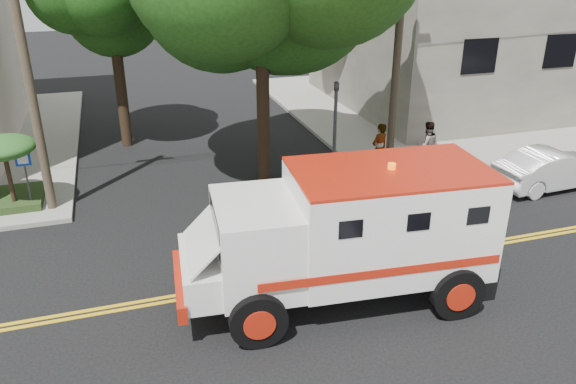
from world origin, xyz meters
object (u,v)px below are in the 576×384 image
object	(u,v)px
parked_sedan	(553,169)
pedestrian_b	(427,145)
pedestrian_a	(379,149)
armored_truck	(349,229)

from	to	relation	value
parked_sedan	pedestrian_b	bearing A→B (deg)	48.80
parked_sedan	pedestrian_b	size ratio (longest dim) A/B	2.36
parked_sedan	pedestrian_b	world-z (taller)	pedestrian_b
parked_sedan	pedestrian_a	distance (m)	5.96
pedestrian_a	pedestrian_b	xyz separation A→B (m)	(1.92, 0.00, -0.05)
armored_truck	pedestrian_b	world-z (taller)	armored_truck
pedestrian_a	pedestrian_b	bearing A→B (deg)	161.19
armored_truck	pedestrian_b	distance (m)	9.01
pedestrian_b	armored_truck	bearing A→B (deg)	49.79
parked_sedan	pedestrian_a	bearing A→B (deg)	60.18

